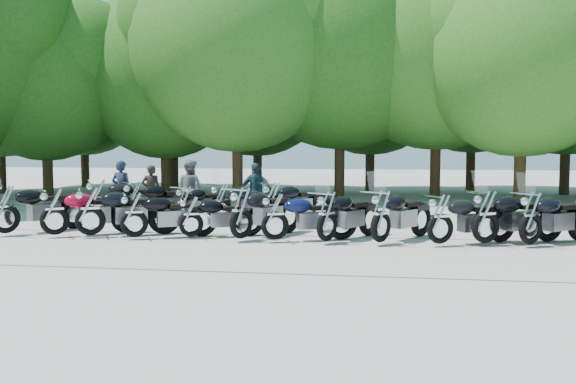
# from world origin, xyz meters

# --- Properties ---
(ground) EXTENTS (90.00, 90.00, 0.00)m
(ground) POSITION_xyz_m (0.00, 0.00, 0.00)
(ground) COLOR #A19A91
(ground) RESTS_ON ground
(tree_1) EXTENTS (6.97, 6.97, 8.55)m
(tree_1) POSITION_xyz_m (-12.04, 11.24, 5.06)
(tree_1) COLOR #3A2614
(tree_1) RESTS_ON ground
(tree_2) EXTENTS (7.31, 7.31, 8.97)m
(tree_2) POSITION_xyz_m (-7.25, 12.84, 5.31)
(tree_2) COLOR #3A2614
(tree_2) RESTS_ON ground
(tree_3) EXTENTS (8.70, 8.70, 10.67)m
(tree_3) POSITION_xyz_m (-3.57, 11.24, 6.32)
(tree_3) COLOR #3A2614
(tree_3) RESTS_ON ground
(tree_4) EXTENTS (9.13, 9.13, 11.20)m
(tree_4) POSITION_xyz_m (0.54, 13.09, 6.64)
(tree_4) COLOR #3A2614
(tree_4) RESTS_ON ground
(tree_5) EXTENTS (9.04, 9.04, 11.10)m
(tree_5) POSITION_xyz_m (4.61, 13.20, 6.57)
(tree_5) COLOR #3A2614
(tree_5) RESTS_ON ground
(tree_6) EXTENTS (8.00, 8.00, 9.82)m
(tree_6) POSITION_xyz_m (7.55, 10.82, 5.81)
(tree_6) COLOR #3A2614
(tree_6) RESTS_ON ground
(tree_9) EXTENTS (7.59, 7.59, 9.32)m
(tree_9) POSITION_xyz_m (-13.53, 17.59, 5.52)
(tree_9) COLOR #3A2614
(tree_9) RESTS_ON ground
(tree_10) EXTENTS (7.78, 7.78, 9.55)m
(tree_10) POSITION_xyz_m (-8.29, 16.97, 5.66)
(tree_10) COLOR #3A2614
(tree_10) RESTS_ON ground
(tree_11) EXTENTS (7.56, 7.56, 9.28)m
(tree_11) POSITION_xyz_m (-3.76, 16.43, 5.49)
(tree_11) COLOR #3A2614
(tree_11) RESTS_ON ground
(tree_12) EXTENTS (7.88, 7.88, 9.67)m
(tree_12) POSITION_xyz_m (1.80, 16.47, 5.72)
(tree_12) COLOR #3A2614
(tree_12) RESTS_ON ground
(tree_13) EXTENTS (8.31, 8.31, 10.20)m
(tree_13) POSITION_xyz_m (6.69, 17.47, 6.04)
(tree_13) COLOR #3A2614
(tree_13) RESTS_ON ground
(tree_14) EXTENTS (8.02, 8.02, 9.84)m
(tree_14) POSITION_xyz_m (10.68, 16.09, 5.83)
(tree_14) COLOR #3A2614
(tree_14) RESTS_ON ground
(motorcycle_0) EXTENTS (2.05, 2.54, 1.43)m
(motorcycle_0) POSITION_xyz_m (-6.95, 0.42, 0.72)
(motorcycle_0) COLOR black
(motorcycle_0) RESTS_ON ground
(motorcycle_1) EXTENTS (2.40, 2.02, 1.37)m
(motorcycle_1) POSITION_xyz_m (-5.61, 0.37, 0.69)
(motorcycle_1) COLOR #9E0524
(motorcycle_1) RESTS_ON ground
(motorcycle_2) EXTENTS (2.55, 1.90, 1.42)m
(motorcycle_2) POSITION_xyz_m (-4.72, 0.44, 0.71)
(motorcycle_2) COLOR black
(motorcycle_2) RESTS_ON ground
(motorcycle_3) EXTENTS (2.34, 1.63, 1.29)m
(motorcycle_3) POSITION_xyz_m (-3.56, 0.35, 0.64)
(motorcycle_3) COLOR black
(motorcycle_3) RESTS_ON ground
(motorcycle_4) EXTENTS (2.12, 1.53, 1.17)m
(motorcycle_4) POSITION_xyz_m (-2.24, 0.66, 0.58)
(motorcycle_4) COLOR black
(motorcycle_4) RESTS_ON ground
(motorcycle_5) EXTENTS (1.92, 2.60, 1.44)m
(motorcycle_5) POSITION_xyz_m (-0.95, 0.44, 0.72)
(motorcycle_5) COLOR black
(motorcycle_5) RESTS_ON ground
(motorcycle_6) EXTENTS (2.38, 1.56, 1.30)m
(motorcycle_6) POSITION_xyz_m (-0.14, 0.41, 0.65)
(motorcycle_6) COLOR #0C1037
(motorcycle_6) RESTS_ON ground
(motorcycle_7) EXTENTS (1.92, 2.43, 1.36)m
(motorcycle_7) POSITION_xyz_m (1.07, 0.38, 0.68)
(motorcycle_7) COLOR black
(motorcycle_7) RESTS_ON ground
(motorcycle_8) EXTENTS (2.00, 2.51, 1.41)m
(motorcycle_8) POSITION_xyz_m (2.29, 0.37, 0.71)
(motorcycle_8) COLOR black
(motorcycle_8) RESTS_ON ground
(motorcycle_9) EXTENTS (2.39, 1.79, 1.32)m
(motorcycle_9) POSITION_xyz_m (3.60, 0.39, 0.66)
(motorcycle_9) COLOR black
(motorcycle_9) RESTS_ON ground
(motorcycle_10) EXTENTS (2.56, 1.89, 1.42)m
(motorcycle_10) POSITION_xyz_m (4.61, 0.60, 0.71)
(motorcycle_10) COLOR black
(motorcycle_10) RESTS_ON ground
(motorcycle_11) EXTENTS (2.39, 2.12, 1.39)m
(motorcycle_11) POSITION_xyz_m (5.57, 0.60, 0.69)
(motorcycle_11) COLOR black
(motorcycle_11) RESTS_ON ground
(motorcycle_13) EXTENTS (2.63, 1.91, 1.45)m
(motorcycle_13) POSITION_xyz_m (-5.85, 3.26, 0.73)
(motorcycle_13) COLOR black
(motorcycle_13) RESTS_ON ground
(motorcycle_14) EXTENTS (2.39, 2.10, 1.39)m
(motorcycle_14) POSITION_xyz_m (-4.71, 3.18, 0.69)
(motorcycle_14) COLOR black
(motorcycle_14) RESTS_ON ground
(motorcycle_15) EXTENTS (1.62, 2.27, 1.25)m
(motorcycle_15) POSITION_xyz_m (-3.24, 3.21, 0.62)
(motorcycle_15) COLOR black
(motorcycle_15) RESTS_ON ground
(motorcycle_16) EXTENTS (2.21, 2.17, 1.34)m
(motorcycle_16) POSITION_xyz_m (-2.20, 3.36, 0.67)
(motorcycle_16) COLOR black
(motorcycle_16) RESTS_ON ground
(motorcycle_17) EXTENTS (2.25, 2.29, 1.39)m
(motorcycle_17) POSITION_xyz_m (-0.71, 3.29, 0.70)
(motorcycle_17) COLOR black
(motorcycle_17) RESTS_ON ground
(rider_0) EXTENTS (0.70, 0.50, 1.81)m
(rider_0) POSITION_xyz_m (-5.51, 4.10, 0.90)
(rider_0) COLOR #1B2139
(rider_0) RESTS_ON ground
(rider_1) EXTENTS (1.10, 1.00, 1.83)m
(rider_1) POSITION_xyz_m (-3.49, 4.52, 0.92)
(rider_1) COLOR gray
(rider_1) RESTS_ON ground
(rider_2) EXTENTS (1.10, 0.81, 1.73)m
(rider_2) POSITION_xyz_m (-1.48, 4.78, 0.86)
(rider_2) COLOR #223B46
(rider_2) RESTS_ON ground
(rider_3) EXTENTS (0.70, 0.59, 1.64)m
(rider_3) POSITION_xyz_m (-4.95, 5.08, 0.82)
(rider_3) COLOR black
(rider_3) RESTS_ON ground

